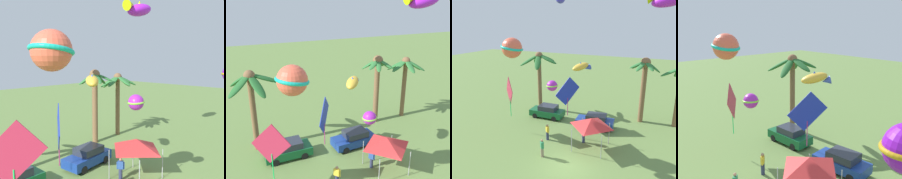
{
  "view_description": "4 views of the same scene",
  "coord_description": "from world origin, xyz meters",
  "views": [
    {
      "loc": [
        -12.33,
        -6.94,
        8.27
      ],
      "look_at": [
        -1.21,
        3.67,
        6.37
      ],
      "focal_mm": 40.51,
      "sensor_mm": 36.0,
      "label": 1
    },
    {
      "loc": [
        -9.17,
        -12.01,
        13.39
      ],
      "look_at": [
        -2.41,
        5.32,
        6.48
      ],
      "focal_mm": 43.46,
      "sensor_mm": 36.0,
      "label": 2
    },
    {
      "loc": [
        6.15,
        -14.15,
        10.79
      ],
      "look_at": [
        -2.25,
        4.27,
        4.79
      ],
      "focal_mm": 36.71,
      "sensor_mm": 36.0,
      "label": 3
    },
    {
      "loc": [
        10.88,
        -7.03,
        10.4
      ],
      "look_at": [
        -1.69,
        4.0,
        6.2
      ],
      "focal_mm": 44.97,
      "sensor_mm": 36.0,
      "label": 4
    }
  ],
  "objects": [
    {
      "name": "spectator_0",
      "position": [
        -0.1,
        3.92,
        0.81
      ],
      "size": [
        0.41,
        0.47,
        1.59
      ],
      "color": "#2D3351",
      "rests_on": "ground"
    },
    {
      "name": "kite_ball_6",
      "position": [
        -1.9,
        1.25,
        5.96
      ],
      "size": [
        1.31,
        1.31,
        0.85
      ],
      "color": "purple"
    },
    {
      "name": "kite_diamond_2",
      "position": [
        -7.75,
        3.31,
        4.16
      ],
      "size": [
        2.26,
        2.03,
        4.17
      ],
      "color": "#C22547"
    },
    {
      "name": "kite_fish_3",
      "position": [
        -1.08,
        5.65,
        6.77
      ],
      "size": [
        1.78,
        2.01,
        1.0
      ],
      "color": "gold"
    },
    {
      "name": "palm_tree_0",
      "position": [
        -8.21,
        10.07,
        5.54
      ],
      "size": [
        4.61,
        4.72,
        7.29
      ],
      "color": "brown",
      "rests_on": "ground"
    },
    {
      "name": "spectator_1",
      "position": [
        -3.39,
        3.0,
        0.81
      ],
      "size": [
        0.43,
        0.43,
        1.59
      ],
      "color": "#2D3351",
      "rests_on": "ground"
    },
    {
      "name": "parked_car_0",
      "position": [
        -5.94,
        7.72,
        0.75
      ],
      "size": [
        3.97,
        1.86,
        1.51
      ],
      "color": "#145B2D",
      "rests_on": "ground"
    },
    {
      "name": "parked_car_1",
      "position": [
        -0.05,
        7.37,
        0.75
      ],
      "size": [
        4.05,
        2.09,
        1.51
      ],
      "color": "navy",
      "rests_on": "ground"
    },
    {
      "name": "festival_tent",
      "position": [
        0.79,
        3.31,
        2.47
      ],
      "size": [
        2.86,
        2.86,
        2.85
      ],
      "color": "#9E9EA3",
      "rests_on": "ground"
    },
    {
      "name": "kite_ball_0",
      "position": [
        -6.34,
        2.29,
        8.6
      ],
      "size": [
        2.48,
        2.47,
        1.79
      ],
      "color": "#EE5E43"
    },
    {
      "name": "kite_diamond_4",
      "position": [
        -3.0,
        6.85,
        3.75
      ],
      "size": [
        1.67,
        2.6,
        4.25
      ],
      "color": "#1E30B7"
    }
  ]
}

